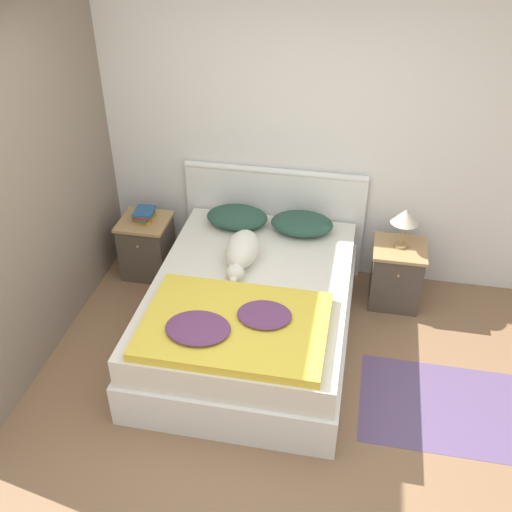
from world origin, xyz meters
TOP-DOWN VIEW (x-y plane):
  - ground_plane at (0.00, 0.00)m, footprint 16.00×16.00m
  - wall_back at (0.00, 2.13)m, footprint 9.00×0.06m
  - wall_side_left at (-1.62, 1.05)m, footprint 0.06×3.10m
  - bed at (-0.10, 1.01)m, footprint 1.50×2.04m
  - headboard at (-0.10, 2.06)m, footprint 1.58×0.06m
  - nightstand_left at (-1.20, 1.74)m, footprint 0.43×0.43m
  - nightstand_right at (1.00, 1.74)m, footprint 0.43×0.43m
  - pillow_left at (-0.38, 1.80)m, footprint 0.52×0.37m
  - pillow_right at (0.18, 1.80)m, footprint 0.52×0.37m
  - quilt at (-0.11, 0.47)m, footprint 1.24×0.87m
  - dog at (-0.22, 1.24)m, footprint 0.25×0.63m
  - book_stack at (-1.20, 1.75)m, footprint 0.18×0.22m
  - table_lamp at (1.00, 1.75)m, footprint 0.23×0.23m
  - rug at (1.35, 0.58)m, footprint 1.14×0.83m

SIDE VIEW (x-z plane):
  - ground_plane at x=0.00m, z-range 0.00..0.00m
  - rug at x=1.35m, z-range 0.00..0.00m
  - nightstand_left at x=-1.20m, z-range 0.00..0.55m
  - nightstand_right at x=1.00m, z-range 0.00..0.55m
  - bed at x=-0.10m, z-range 0.00..0.56m
  - headboard at x=-0.10m, z-range 0.02..1.02m
  - book_stack at x=-1.20m, z-range 0.55..0.65m
  - quilt at x=-0.11m, z-range 0.55..0.67m
  - pillow_left at x=-0.38m, z-range 0.57..0.72m
  - pillow_right at x=0.18m, z-range 0.57..0.72m
  - dog at x=-0.22m, z-range 0.56..0.80m
  - table_lamp at x=1.00m, z-range 0.65..0.99m
  - wall_back at x=0.00m, z-range 0.00..2.55m
  - wall_side_left at x=-1.62m, z-range 0.00..2.55m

